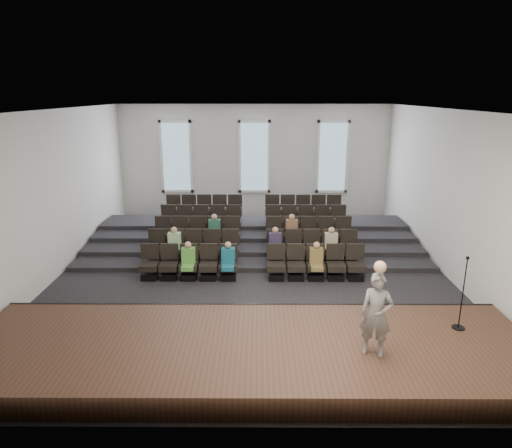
{
  "coord_description": "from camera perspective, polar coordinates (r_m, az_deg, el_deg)",
  "views": [
    {
      "loc": [
        0.18,
        -13.48,
        5.46
      ],
      "look_at": [
        0.11,
        0.5,
        1.43
      ],
      "focal_mm": 32.0,
      "sensor_mm": 36.0,
      "label": 1
    }
  ],
  "objects": [
    {
      "name": "wall_front",
      "position": [
        7.11,
        -1.18,
        -8.57
      ],
      "size": [
        12.0,
        0.04,
        5.0
      ],
      "primitive_type": "cube",
      "color": "silver",
      "rests_on": "ground"
    },
    {
      "name": "audience",
      "position": [
        14.56,
        -0.43,
        -2.55
      ],
      "size": [
        5.45,
        2.64,
        1.1
      ],
      "color": "#5AA943",
      "rests_on": "seating_rows"
    },
    {
      "name": "wall_left",
      "position": [
        15.13,
        -23.95,
        3.39
      ],
      "size": [
        0.04,
        14.0,
        5.0
      ],
      "primitive_type": "cube",
      "color": "silver",
      "rests_on": "ground"
    },
    {
      "name": "wall_right",
      "position": [
        14.99,
        23.27,
        3.36
      ],
      "size": [
        0.04,
        14.0,
        5.0
      ],
      "primitive_type": "cube",
      "color": "silver",
      "rests_on": "ground"
    },
    {
      "name": "seating_rows",
      "position": [
        15.76,
        -0.37,
        -1.58
      ],
      "size": [
        6.8,
        4.7,
        1.67
      ],
      "color": "black",
      "rests_on": "ground"
    },
    {
      "name": "speaker",
      "position": [
        9.27,
        14.81,
        -10.92
      ],
      "size": [
        0.71,
        0.57,
        1.68
      ],
      "primitive_type": "imported",
      "rotation": [
        0.0,
        0.0,
        -0.32
      ],
      "color": "slate",
      "rests_on": "stage"
    },
    {
      "name": "stage_lip",
      "position": [
        11.41,
        -0.65,
        -11.11
      ],
      "size": [
        11.8,
        0.06,
        0.52
      ],
      "primitive_type": "cube",
      "color": "black",
      "rests_on": "ground"
    },
    {
      "name": "wall_back",
      "position": [
        20.71,
        -0.21,
        7.86
      ],
      "size": [
        12.0,
        0.04,
        5.0
      ],
      "primitive_type": "cube",
      "color": "silver",
      "rests_on": "ground"
    },
    {
      "name": "mic_stand",
      "position": [
        10.96,
        24.24,
        -9.48
      ],
      "size": [
        0.28,
        0.28,
        1.67
      ],
      "color": "black",
      "rests_on": "stage"
    },
    {
      "name": "ground",
      "position": [
        14.54,
        -0.43,
        -5.98
      ],
      "size": [
        14.0,
        14.0,
        0.0
      ],
      "primitive_type": "plane",
      "color": "black",
      "rests_on": "ground"
    },
    {
      "name": "windows",
      "position": [
        20.62,
        -0.21,
        8.38
      ],
      "size": [
        8.44,
        0.1,
        3.24
      ],
      "color": "white",
      "rests_on": "wall_back"
    },
    {
      "name": "ceiling",
      "position": [
        13.49,
        -0.48,
        14.16
      ],
      "size": [
        12.0,
        14.0,
        0.02
      ],
      "primitive_type": "cube",
      "color": "white",
      "rests_on": "ground"
    },
    {
      "name": "stage",
      "position": [
        9.87,
        -0.82,
        -15.81
      ],
      "size": [
        11.8,
        3.6,
        0.5
      ],
      "primitive_type": "cube",
      "color": "#432C1C",
      "rests_on": "ground"
    },
    {
      "name": "risers",
      "position": [
        17.46,
        -0.31,
        -1.47
      ],
      "size": [
        11.8,
        4.8,
        0.6
      ],
      "color": "black",
      "rests_on": "ground"
    }
  ]
}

